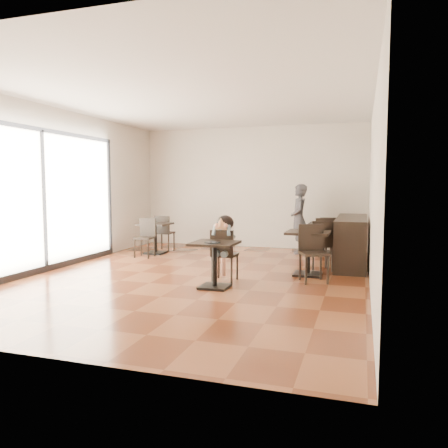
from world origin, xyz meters
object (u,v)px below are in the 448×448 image
at_px(chair_back_a, 327,235).
at_px(chair_left_b, 144,238).
at_px(child_table, 215,265).
at_px(cafe_table_back, 323,238).
at_px(cafe_table_left, 155,238).
at_px(cafe_table_mid, 308,253).
at_px(chair_back_b, 325,238).
at_px(child_chair, 225,255).
at_px(adult_patron, 299,219).
at_px(chair_mid_a, 320,245).
at_px(child, 225,248).
at_px(chair_left_a, 165,233).
at_px(chair_mid_b, 314,254).

bearing_deg(chair_back_a, chair_left_b, 11.34).
xyz_separation_m(child_table, cafe_table_back, (1.36, 4.28, -0.01)).
distance_m(cafe_table_left, cafe_table_back, 4.11).
bearing_deg(cafe_table_mid, chair_back_b, 86.81).
bearing_deg(child_chair, chair_back_a, -111.21).
relative_size(cafe_table_mid, cafe_table_back, 1.11).
distance_m(child_table, chair_back_a, 4.52).
xyz_separation_m(child_table, child_chair, (0.00, 0.55, 0.08)).
relative_size(child_table, adult_patron, 0.45).
distance_m(chair_mid_a, chair_back_b, 1.73).
bearing_deg(child, cafe_table_left, 136.84).
relative_size(cafe_table_left, chair_left_b, 0.83).
relative_size(cafe_table_left, chair_mid_a, 0.75).
relative_size(adult_patron, cafe_table_back, 2.29).
relative_size(cafe_table_mid, chair_left_a, 0.92).
bearing_deg(chair_back_b, cafe_table_left, 177.30).
distance_m(child_chair, chair_back_a, 4.00).
xyz_separation_m(chair_left_a, chair_back_b, (3.96, 0.28, -0.00)).
xyz_separation_m(child_chair, chair_left_a, (-2.52, 2.91, -0.01)).
height_order(chair_left_a, chair_back_b, chair_left_a).
xyz_separation_m(adult_patron, cafe_table_back, (0.56, 0.29, -0.47)).
xyz_separation_m(chair_mid_a, chair_mid_b, (0.00, -1.10, 0.00)).
bearing_deg(chair_left_a, chair_mid_a, 158.56).
bearing_deg(chair_left_a, child_table, 124.52).
bearing_deg(chair_left_a, adult_patron, -172.43).
height_order(chair_mid_a, chair_back_a, chair_mid_a).
bearing_deg(child_table, chair_mid_b, 31.41).
relative_size(child_table, chair_mid_a, 0.76).
height_order(chair_mid_a, chair_back_b, chair_mid_a).
height_order(child_table, child_chair, child_chair).
bearing_deg(cafe_table_back, cafe_table_mid, -90.81).
bearing_deg(child, chair_mid_a, 44.44).
height_order(cafe_table_mid, chair_back_b, chair_back_b).
bearing_deg(cafe_table_back, chair_mid_b, -87.86).
height_order(adult_patron, chair_mid_a, adult_patron).
bearing_deg(chair_back_b, chair_left_a, 169.51).
height_order(cafe_table_left, chair_left_a, chair_left_a).
relative_size(cafe_table_mid, chair_left_b, 0.92).
bearing_deg(chair_left_a, cafe_table_mid, 150.94).
relative_size(chair_mid_a, chair_mid_b, 1.00).
xyz_separation_m(cafe_table_left, chair_left_a, (0.00, 0.55, 0.08)).
bearing_deg(child_chair, cafe_table_mid, -145.50).
xyz_separation_m(child_chair, adult_patron, (0.80, 3.44, 0.39)).
bearing_deg(child, chair_back_b, 65.58).
xyz_separation_m(cafe_table_back, chair_mid_a, (0.13, -2.27, 0.13)).
bearing_deg(child_table, cafe_table_left, 130.85).
distance_m(child, chair_back_b, 3.50).
relative_size(child_table, chair_back_b, 0.85).
height_order(child_table, chair_left_b, chair_left_b).
distance_m(cafe_table_mid, chair_mid_a, 0.58).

